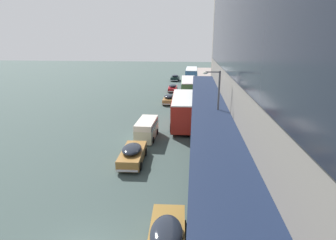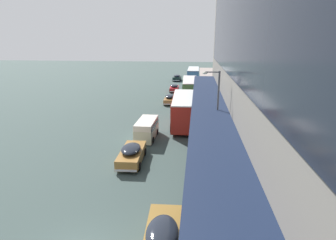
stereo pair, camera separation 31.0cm
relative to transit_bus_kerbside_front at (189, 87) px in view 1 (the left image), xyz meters
name	(u,v)px [view 1 (the left image)]	position (x,y,z in m)	size (l,w,h in m)	color
transit_bus_kerbside_front	(189,87)	(0.00, 0.00, 0.00)	(3.04, 10.37, 3.29)	#4D8A4C
transit_bus_kerbside_rear	(183,109)	(-0.28, -15.41, 0.06)	(3.12, 9.63, 3.41)	red
transit_bus_kerbside_far	(191,75)	(0.27, 17.35, 0.08)	(2.85, 10.28, 3.44)	#306199
sedan_second_near	(173,88)	(-3.25, 5.83, -1.17)	(1.93, 4.38, 1.45)	#AC1D23
sedan_oncoming_rear	(169,99)	(-3.05, -4.45, -1.16)	(1.81, 4.65, 1.47)	#9F6C38
sedan_trailing_near	(167,239)	(-0.20, -35.52, -1.12)	(1.99, 4.90, 1.57)	olive
sedan_second_mid	(190,86)	(0.08, 8.15, -1.16)	(2.07, 4.96, 1.46)	#A3180F
sedan_far_back	(175,78)	(-3.84, 20.57, -1.13)	(2.06, 4.62, 1.54)	black
sedan_oncoming_front	(132,154)	(-3.99, -26.14, -1.13)	(2.02, 4.72, 1.53)	#9F6E34
vw_van	(147,128)	(-3.79, -20.42, -0.79)	(1.97, 4.58, 1.96)	beige
street_lamp	(216,106)	(2.86, -23.19, 2.39)	(1.50, 0.28, 7.11)	#4C4C51
fire_hydrant	(208,140)	(2.36, -21.61, -1.40)	(0.20, 0.40, 0.70)	red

